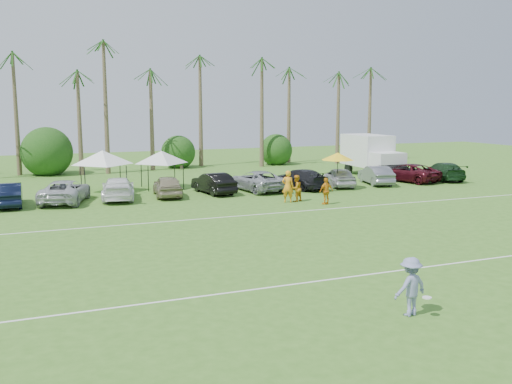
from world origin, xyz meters
name	(u,v)px	position (x,y,z in m)	size (l,w,h in m)	color
ground	(310,305)	(0.00, 0.00, 0.00)	(120.00, 120.00, 0.00)	#3E7021
field_lines	(224,246)	(0.00, 8.00, 0.01)	(80.00, 12.10, 0.01)	white
palm_tree_3	(16,56)	(-8.00, 38.00, 10.06)	(2.40, 2.40, 11.90)	brown
palm_tree_4	(68,88)	(-4.00, 38.00, 7.48)	(2.40, 2.40, 8.90)	brown
palm_tree_5	(114,79)	(0.00, 38.00, 8.35)	(2.40, 2.40, 9.90)	brown
palm_tree_6	(158,70)	(4.00, 38.00, 9.21)	(2.40, 2.40, 10.90)	brown
palm_tree_7	(200,62)	(8.00, 38.00, 10.06)	(2.40, 2.40, 11.90)	brown
palm_tree_8	(249,90)	(13.00, 38.00, 7.48)	(2.40, 2.40, 8.90)	brown
palm_tree_9	(295,82)	(18.00, 38.00, 8.35)	(2.40, 2.40, 9.90)	brown
palm_tree_10	(338,74)	(23.00, 38.00, 9.21)	(2.40, 2.40, 10.90)	brown
palm_tree_11	(371,67)	(27.00, 38.00, 10.06)	(2.40, 2.40, 11.90)	brown
bush_tree_1	(46,153)	(-6.00, 39.00, 1.80)	(4.00, 4.00, 4.00)	brown
bush_tree_2	(178,149)	(6.00, 39.00, 1.80)	(4.00, 4.00, 4.00)	brown
bush_tree_3	(273,146)	(16.00, 39.00, 1.80)	(4.00, 4.00, 4.00)	brown
sideline_player_a	(288,186)	(7.31, 17.03, 1.01)	(0.73, 0.48, 2.01)	orange
sideline_player_b	(296,188)	(7.95, 17.13, 0.84)	(0.82, 0.64, 1.68)	orange
sideline_player_c	(326,191)	(9.18, 15.47, 0.82)	(0.96, 0.40, 1.65)	orange
box_truck	(372,154)	(19.64, 26.36, 1.87)	(2.93, 6.90, 3.49)	white
canopy_tent_left	(102,150)	(-2.82, 25.58, 2.93)	(4.23, 4.23, 3.43)	black
canopy_tent_right	(161,151)	(1.43, 26.11, 2.74)	(3.95, 3.95, 3.20)	black
market_umbrella	(338,156)	(13.10, 20.87, 2.38)	(2.38, 2.38, 2.65)	black
frisbee_player	(411,287)	(2.30, -1.85, 0.86)	(1.20, 0.88, 1.73)	#7E84B3
parked_car_1	(8,195)	(-8.85, 22.08, 0.72)	(1.52, 4.35, 1.43)	black
parked_car_2	(65,191)	(-5.61, 22.18, 0.72)	(2.38, 5.16, 1.43)	#B7B9BD
parked_car_3	(118,189)	(-2.36, 22.13, 0.72)	(2.01, 4.94, 1.43)	white
parked_car_4	(168,186)	(0.89, 22.12, 0.72)	(1.69, 4.21, 1.43)	gray
parked_car_5	(213,183)	(4.13, 22.25, 0.72)	(1.52, 4.35, 1.43)	black
parked_car_6	(257,181)	(7.38, 22.26, 0.72)	(2.38, 5.16, 1.43)	#9B9FA4
parked_car_7	(299,179)	(10.62, 22.04, 0.72)	(2.01, 4.94, 1.43)	black
parked_car_8	(339,177)	(13.87, 21.90, 0.72)	(1.69, 4.21, 1.43)	#BCBBC0
parked_car_9	(376,175)	(17.12, 21.91, 0.72)	(1.52, 4.35, 1.43)	slate
parked_car_10	(408,173)	(20.36, 22.26, 0.72)	(2.38, 5.16, 1.43)	#470E18
parked_car_11	(443,171)	(23.61, 21.98, 0.72)	(2.01, 4.94, 1.43)	#173819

